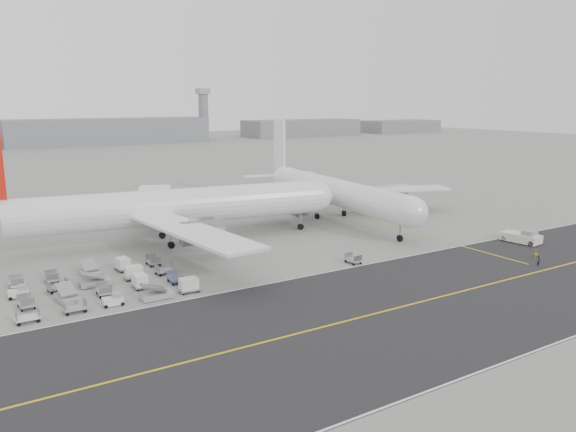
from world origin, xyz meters
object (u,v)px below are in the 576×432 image
jet_bridge (383,193)px  ground_crew_b (535,254)px  pushback_tug (522,237)px  ground_crew_a (539,261)px  airliner_b (332,191)px  airliner_a (168,207)px  control_tower (204,113)px

jet_bridge → ground_crew_b: 42.86m
pushback_tug → ground_crew_a: size_ratio=5.05×
ground_crew_a → pushback_tug: bearing=34.2°
airliner_b → pushback_tug: bearing=-61.0°
ground_crew_a → ground_crew_b: bearing=29.9°
jet_bridge → ground_crew_b: size_ratio=9.41×
ground_crew_b → airliner_a: bearing=-18.4°
pushback_tug → ground_crew_a: bearing=-143.7°
ground_crew_a → airliner_a: bearing=123.8°
airliner_b → pushback_tug: size_ratio=6.73×
airliner_b → ground_crew_a: size_ratio=33.96×
airliner_b → airliner_a: bearing=-171.7°
control_tower → airliner_b: bearing=-107.5°
pushback_tug → control_tower: bearing=69.1°
pushback_tug → jet_bridge: jet_bridge is taller
pushback_tug → jet_bridge: bearing=82.8°
ground_crew_a → control_tower: bearing=65.4°
ground_crew_b → jet_bridge: bearing=-75.3°
pushback_tug → ground_crew_b: size_ratio=5.38×
pushback_tug → airliner_b: bearing=105.7°
jet_bridge → ground_crew_a: 46.06m
airliner_b → jet_bridge: (14.59, 0.55, -1.77)m
airliner_a → ground_crew_b: bearing=-123.5°
airliner_b → jet_bridge: airliner_b is taller
airliner_b → jet_bridge: size_ratio=3.84×
jet_bridge → ground_crew_b: jet_bridge is taller
pushback_tug → jet_bridge: 34.87m
control_tower → ground_crew_a: control_tower is taller
control_tower → pushback_tug: bearing=-102.4°
airliner_b → jet_bridge: 14.71m
control_tower → airliner_b: size_ratio=0.55×
airliner_a → ground_crew_a: airliner_a is taller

